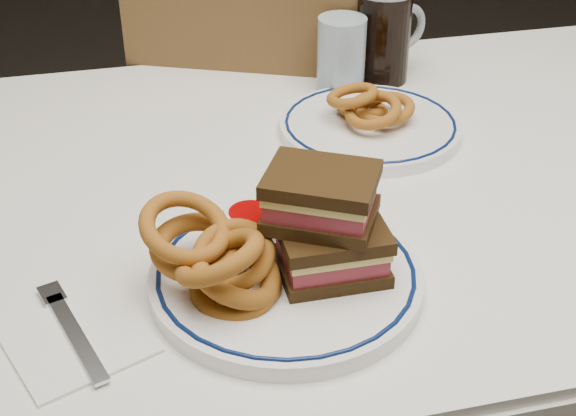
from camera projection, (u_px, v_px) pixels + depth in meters
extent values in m
cube|color=white|center=(322.00, 184.00, 1.08)|extent=(1.26, 0.86, 0.03)
cylinder|color=#4D3518|center=(524.00, 227.00, 1.67)|extent=(0.06, 0.06, 0.71)
cube|color=white|center=(258.00, 106.00, 1.47)|extent=(1.26, 0.01, 0.17)
cube|color=#4D3518|center=(276.00, 164.00, 1.69)|extent=(0.58, 0.58, 0.04)
cylinder|color=#4D3518|center=(368.00, 217.00, 1.95)|extent=(0.04, 0.04, 0.43)
cylinder|color=#4D3518|center=(351.00, 318.00, 1.64)|extent=(0.04, 0.04, 0.43)
cylinder|color=#4D3518|center=(217.00, 203.00, 2.00)|extent=(0.04, 0.04, 0.43)
cylinder|color=#4D3518|center=(172.00, 297.00, 1.69)|extent=(0.04, 0.04, 0.43)
cube|color=#4D3518|center=(253.00, 89.00, 1.38)|extent=(0.42, 0.20, 0.48)
cylinder|color=white|center=(286.00, 278.00, 0.86)|extent=(0.30, 0.30, 0.02)
torus|color=#091949|center=(286.00, 271.00, 0.86)|extent=(0.28, 0.28, 0.01)
cube|color=black|center=(331.00, 266.00, 0.85)|extent=(0.11, 0.09, 0.01)
cube|color=#AE324C|center=(332.00, 253.00, 0.85)|extent=(0.10, 0.08, 0.02)
cube|color=#EDD369|center=(332.00, 242.00, 0.84)|extent=(0.11, 0.08, 0.01)
cube|color=black|center=(332.00, 233.00, 0.83)|extent=(0.11, 0.09, 0.01)
cube|color=black|center=(321.00, 215.00, 0.83)|extent=(0.14, 0.13, 0.01)
cube|color=#AE324C|center=(321.00, 201.00, 0.82)|extent=(0.13, 0.12, 0.02)
cube|color=#EDD369|center=(321.00, 189.00, 0.82)|extent=(0.13, 0.12, 0.01)
cube|color=black|center=(321.00, 179.00, 0.81)|extent=(0.14, 0.13, 0.01)
torus|color=brown|center=(235.00, 283.00, 0.82)|extent=(0.11, 0.10, 0.08)
torus|color=brown|center=(236.00, 273.00, 0.82)|extent=(0.10, 0.10, 0.06)
torus|color=brown|center=(198.00, 247.00, 0.84)|extent=(0.10, 0.10, 0.04)
torus|color=brown|center=(233.00, 255.00, 0.82)|extent=(0.09, 0.09, 0.06)
torus|color=brown|center=(220.00, 257.00, 0.80)|extent=(0.11, 0.10, 0.08)
torus|color=brown|center=(185.00, 227.00, 0.82)|extent=(0.10, 0.10, 0.07)
cylinder|color=white|center=(250.00, 224.00, 0.90)|extent=(0.06, 0.06, 0.03)
cylinder|color=#870202|center=(250.00, 216.00, 0.90)|extent=(0.05, 0.05, 0.01)
cylinder|color=black|center=(383.00, 36.00, 1.29)|extent=(0.09, 0.09, 0.15)
torus|color=gray|center=(407.00, 27.00, 1.31)|extent=(0.08, 0.04, 0.08)
cylinder|color=#8FA4B8|center=(341.00, 55.00, 1.26)|extent=(0.08, 0.08, 0.12)
cylinder|color=white|center=(370.00, 127.00, 1.17)|extent=(0.26, 0.26, 0.02)
torus|color=#091949|center=(370.00, 122.00, 1.16)|extent=(0.25, 0.25, 0.00)
torus|color=brown|center=(362.00, 109.00, 1.18)|extent=(0.08, 0.08, 0.04)
torus|color=brown|center=(385.00, 109.00, 1.16)|extent=(0.09, 0.09, 0.03)
torus|color=brown|center=(373.00, 110.00, 1.13)|extent=(0.09, 0.08, 0.05)
torus|color=brown|center=(352.00, 96.00, 1.15)|extent=(0.08, 0.08, 0.04)
cube|color=white|center=(77.00, 340.00, 0.79)|extent=(0.17, 0.17, 0.00)
cube|color=silver|center=(76.00, 337.00, 0.79)|extent=(0.06, 0.15, 0.00)
cube|color=silver|center=(52.00, 294.00, 0.85)|extent=(0.03, 0.04, 0.00)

